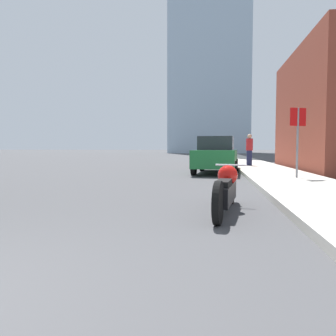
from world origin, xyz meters
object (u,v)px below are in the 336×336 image
Objects in this scene: stop_sign at (298,130)px; pedestrian at (249,149)px; motorcycle at (226,189)px; parked_car_green at (216,155)px; parked_car_silver at (213,151)px.

stop_sign is 7.61m from pedestrian.
parked_car_green reaches higher than motorcycle.
pedestrian is at bearing -81.66° from parked_car_silver.
pedestrian reaches higher than parked_car_green.
parked_car_green is at bearing 126.72° from stop_sign.
parked_car_silver is at bearing 100.18° from stop_sign.
stop_sign is (2.65, -3.55, 0.91)m from parked_car_green.
parked_car_green is 11.93m from parked_car_silver.
motorcycle is at bearing -95.37° from parked_car_silver.
stop_sign is at bearing -48.05° from parked_car_green.
parked_car_silver is at bearing 95.86° from parked_car_green.
parked_car_green is 4.53m from stop_sign.
parked_car_green is 1.99× the size of stop_sign.
motorcycle is at bearing -97.83° from pedestrian.
pedestrian reaches higher than parked_car_silver.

